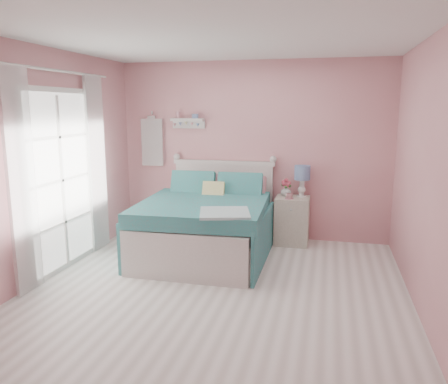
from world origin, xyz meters
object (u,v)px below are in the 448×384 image
at_px(table_lamp, 302,175).
at_px(vase, 286,191).
at_px(bed, 207,225).
at_px(teacup, 289,196).
at_px(nightstand, 292,220).

bearing_deg(table_lamp, vase, -173.74).
height_order(bed, vase, bed).
bearing_deg(teacup, bed, -148.36).
xyz_separation_m(vase, teacup, (0.06, -0.18, -0.04)).
distance_m(table_lamp, vase, 0.32).
height_order(table_lamp, vase, table_lamp).
distance_m(table_lamp, teacup, 0.38).
relative_size(table_lamp, vase, 2.85).
bearing_deg(vase, teacup, -70.42).
bearing_deg(table_lamp, teacup, -128.08).
bearing_deg(nightstand, vase, 151.15).
bearing_deg(teacup, vase, 109.58).
xyz_separation_m(table_lamp, vase, (-0.22, -0.02, -0.23)).
xyz_separation_m(bed, table_lamp, (1.17, 0.83, 0.59)).
relative_size(nightstand, teacup, 7.32).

